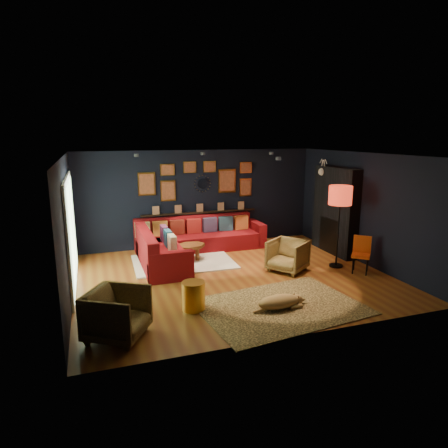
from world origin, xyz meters
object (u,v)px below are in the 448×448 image
object	(u,v)px
armchair_right	(288,254)
gold_stool	(193,296)
coffee_table	(190,247)
floor_lamp	(340,198)
sectional	(186,243)
dog	(279,299)
pouf	(172,258)
orange_chair	(361,251)
armchair_left	(117,312)

from	to	relation	value
armchair_right	gold_stool	distance (m)	2.83
coffee_table	floor_lamp	bearing A→B (deg)	-26.11
coffee_table	gold_stool	size ratio (longest dim) A/B	1.67
sectional	gold_stool	distance (m)	3.20
coffee_table	floor_lamp	size ratio (longest dim) A/B	0.45
gold_stool	dog	size ratio (longest dim) A/B	0.47
gold_stool	floor_lamp	bearing A→B (deg)	17.95
pouf	armchair_right	size ratio (longest dim) A/B	0.68
pouf	armchair_right	world-z (taller)	armchair_right
pouf	floor_lamp	size ratio (longest dim) A/B	0.28
armchair_right	pouf	bearing A→B (deg)	-151.26
floor_lamp	armchair_right	bearing A→B (deg)	175.42
coffee_table	orange_chair	size ratio (longest dim) A/B	1.04
gold_stool	coffee_table	bearing A→B (deg)	77.10
dog	orange_chair	bearing A→B (deg)	21.97
floor_lamp	orange_chair	bearing A→B (deg)	-59.05
gold_stool	dog	bearing A→B (deg)	-18.22
pouf	armchair_left	xyz separation A→B (m)	(-1.44, -3.03, 0.21)
gold_stool	orange_chair	size ratio (longest dim) A/B	0.63
coffee_table	armchair_right	bearing A→B (deg)	-37.08
armchair_right	gold_stool	size ratio (longest dim) A/B	1.53
pouf	dog	world-z (taller)	pouf
sectional	orange_chair	bearing A→B (deg)	-35.43
coffee_table	dog	world-z (taller)	coffee_table
coffee_table	floor_lamp	distance (m)	3.68
armchair_right	floor_lamp	xyz separation A→B (m)	(1.22, -0.10, 1.21)
coffee_table	gold_stool	xyz separation A→B (m)	(-0.62, -2.73, -0.08)
sectional	armchair_right	xyz separation A→B (m)	(1.90, -1.84, 0.07)
sectional	coffee_table	bearing A→B (deg)	-88.02
pouf	armchair_right	distance (m)	2.66
pouf	gold_stool	size ratio (longest dim) A/B	1.04
armchair_left	armchair_right	bearing A→B (deg)	-32.99
gold_stool	orange_chair	bearing A→B (deg)	10.10
orange_chair	armchair_left	bearing A→B (deg)	-124.81
coffee_table	pouf	bearing A→B (deg)	-151.19
sectional	floor_lamp	xyz separation A→B (m)	(3.11, -1.93, 1.28)
armchair_left	gold_stool	size ratio (longest dim) A/B	1.64
pouf	armchair_left	distance (m)	3.37
coffee_table	gold_stool	bearing A→B (deg)	-102.90
orange_chair	floor_lamp	size ratio (longest dim) A/B	0.43
armchair_left	dog	bearing A→B (deg)	-56.76
coffee_table	armchair_right	xyz separation A→B (m)	(1.88, -1.42, 0.06)
armchair_right	gold_stool	bearing A→B (deg)	-98.25
pouf	orange_chair	bearing A→B (deg)	-23.90
armchair_left	sectional	bearing A→B (deg)	3.30
floor_lamp	gold_stool	bearing A→B (deg)	-162.05
armchair_left	floor_lamp	distance (m)	5.49
gold_stool	dog	xyz separation A→B (m)	(1.42, -0.47, -0.07)
coffee_table	armchair_left	distance (m)	3.85
sectional	dog	xyz separation A→B (m)	(0.81, -3.61, -0.14)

